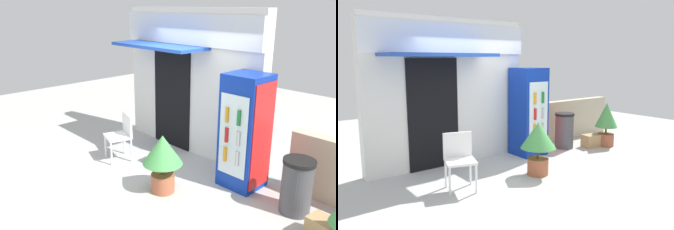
# 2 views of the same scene
# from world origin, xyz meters

# --- Properties ---
(ground) EXTENTS (16.00, 16.00, 0.00)m
(ground) POSITION_xyz_m (0.00, 0.00, 0.00)
(ground) COLOR #B2B2AD
(storefront_building) EXTENTS (3.40, 1.03, 2.89)m
(storefront_building) POSITION_xyz_m (-0.50, 1.47, 1.51)
(storefront_building) COLOR silver
(storefront_building) RESTS_ON ground
(drink_cooler) EXTENTS (0.66, 0.68, 1.91)m
(drink_cooler) POSITION_xyz_m (1.20, 1.00, 0.96)
(drink_cooler) COLOR #0C2D9E
(drink_cooler) RESTS_ON ground
(plastic_chair) EXTENTS (0.59, 0.57, 0.92)m
(plastic_chair) POSITION_xyz_m (-1.04, 0.15, 0.55)
(plastic_chair) COLOR white
(plastic_chair) RESTS_ON ground
(potted_plant_near_shop) EXTENTS (0.65, 0.65, 0.98)m
(potted_plant_near_shop) POSITION_xyz_m (0.44, -0.13, 0.63)
(potted_plant_near_shop) COLOR #AD5B3D
(potted_plant_near_shop) RESTS_ON ground
(potted_plant_curbside) EXTENTS (0.54, 0.54, 1.06)m
(potted_plant_curbside) POSITION_xyz_m (3.16, 0.38, 0.63)
(potted_plant_curbside) COLOR #995138
(potted_plant_curbside) RESTS_ON ground
(trash_bin) EXTENTS (0.46, 0.46, 0.84)m
(trash_bin) POSITION_xyz_m (2.22, 0.87, 0.42)
(trash_bin) COLOR #47474C
(trash_bin) RESTS_ON ground
(stone_boundary_wall) EXTENTS (2.72, 0.23, 1.02)m
(stone_boundary_wall) POSITION_xyz_m (3.16, 1.54, 0.51)
(stone_boundary_wall) COLOR #B7AD93
(stone_boundary_wall) RESTS_ON ground
(cardboard_box) EXTENTS (0.43, 0.35, 0.30)m
(cardboard_box) POSITION_xyz_m (2.80, 0.53, 0.15)
(cardboard_box) COLOR tan
(cardboard_box) RESTS_ON ground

